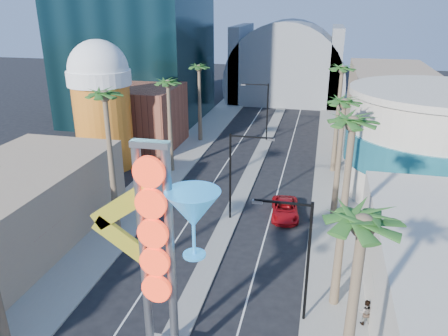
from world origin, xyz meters
TOP-DOWN VIEW (x-y plane):
  - sidewalk_west at (-9.50, 35.00)m, footprint 5.00×100.00m
  - sidewalk_east at (9.50, 35.00)m, footprint 5.00×100.00m
  - median at (0.00, 38.00)m, footprint 1.60×84.00m
  - brick_filler_west at (-16.00, 38.00)m, footprint 10.00×10.00m
  - filler_east at (16.00, 48.00)m, footprint 10.00×20.00m
  - beer_mug at (-17.00, 30.00)m, footprint 7.00×7.00m
  - turquoise_building at (18.00, 30.00)m, footprint 16.60×16.60m
  - canopy at (0.00, 72.00)m, footprint 22.00×16.00m
  - neon_sign at (0.82, 2.96)m, footprint 6.53×2.60m
  - streetlight_0 at (0.55, 20.00)m, footprint 3.79×0.25m
  - streetlight_1 at (-0.55, 44.00)m, footprint 3.79×0.25m
  - streetlight_2 at (6.72, 8.00)m, footprint 3.45×0.25m
  - palm_1 at (-9.00, 16.00)m, footprint 2.40×2.40m
  - palm_2 at (-9.00, 30.00)m, footprint 2.40×2.40m
  - palm_3 at (-9.00, 42.00)m, footprint 2.40×2.40m
  - palm_4 at (9.00, 0.00)m, footprint 2.40×2.40m
  - palm_5 at (9.00, 10.00)m, footprint 2.40×2.40m
  - palm_6 at (9.00, 22.00)m, footprint 2.40×2.40m
  - palm_7 at (9.00, 34.00)m, footprint 2.40×2.40m
  - red_pickup at (4.73, 21.60)m, footprint 2.91×5.36m
  - pedestrian_b at (10.77, 8.33)m, footprint 0.83×0.66m

SIDE VIEW (x-z plane):
  - sidewalk_west at x=-9.50m, z-range 0.00..0.15m
  - sidewalk_east at x=9.50m, z-range 0.00..0.15m
  - median at x=0.00m, z-range 0.00..0.15m
  - red_pickup at x=4.73m, z-range 0.00..1.43m
  - pedestrian_b at x=10.77m, z-range 0.15..1.83m
  - brick_filler_west at x=-16.00m, z-range 0.00..8.00m
  - canopy at x=0.00m, z-range -6.69..15.31m
  - streetlight_2 at x=6.72m, z-range 0.83..8.83m
  - streetlight_0 at x=0.55m, z-range 0.88..8.88m
  - streetlight_1 at x=-0.55m, z-range 0.88..8.88m
  - filler_east at x=16.00m, z-range 0.00..10.00m
  - turquoise_building at x=18.00m, z-range -0.05..10.55m
  - neon_sign at x=0.82m, z-range 1.03..13.58m
  - beer_mug at x=-17.00m, z-range 0.59..15.09m
  - palm_2 at x=-9.00m, z-range 3.88..15.08m
  - palm_3 at x=-9.00m, z-range 3.88..15.08m
  - palm_6 at x=9.00m, z-range 4.08..15.78m
  - palm_4 at x=9.00m, z-range 4.28..16.48m
  - palm_1 at x=-9.00m, z-range 4.47..17.17m
  - palm_7 at x=9.00m, z-range 4.47..17.17m
  - palm_5 at x=9.00m, z-range 4.67..17.87m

